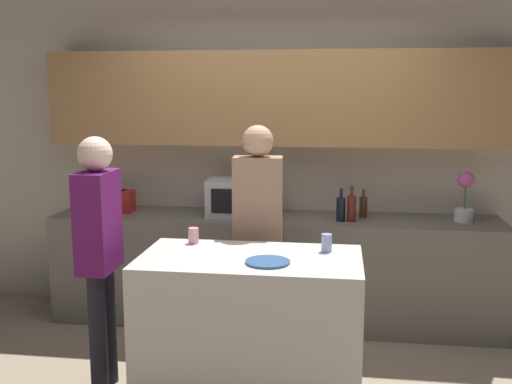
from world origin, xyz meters
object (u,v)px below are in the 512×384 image
toaster (118,201)px  cup_0 (194,236)px  potted_plant (465,197)px  bottle_2 (363,207)px  microwave (241,197)px  plate_on_island (268,262)px  person_left (99,243)px  cup_1 (327,243)px  bottle_0 (341,209)px  bottle_1 (352,208)px  person_center (258,221)px

toaster → cup_0: bearing=-48.5°
potted_plant → bottle_2: size_ratio=1.71×
microwave → plate_on_island: microwave is taller
plate_on_island → person_left: 1.07m
cup_0 → cup_1: bearing=-5.8°
toaster → bottle_2: bottle_2 is taller
bottle_0 → cup_1: bearing=-94.9°
cup_0 → potted_plant: bearing=28.3°
toaster → bottle_2: size_ratio=1.12×
toaster → cup_1: (1.77, -1.11, -0.01)m
bottle_1 → microwave: bearing=173.0°
plate_on_island → cup_1: size_ratio=2.35×
cup_1 → bottle_1: bearing=80.4°
person_left → cup_0: bearing=116.4°
toaster → potted_plant: (2.80, 0.00, 0.11)m
plate_on_island → toaster: bearing=135.5°
plate_on_island → person_center: 0.77m
bottle_2 → cup_1: (-0.26, -1.16, -0.01)m
person_left → plate_on_island: bearing=83.0°
bottle_1 → plate_on_island: size_ratio=1.08×
microwave → potted_plant: size_ratio=1.32×
microwave → bottle_1: (0.89, -0.11, -0.04)m
potted_plant → bottle_2: 0.78m
toaster → person_left: bearing=-74.0°
potted_plant → bottle_0: 0.96m
plate_on_island → cup_0: bearing=143.7°
plate_on_island → person_left: size_ratio=0.16×
microwave → plate_on_island: bearing=-74.6°
microwave → plate_on_island: 1.47m
microwave → person_left: person_left is taller
bottle_1 → bottle_2: bottle_1 is taller
bottle_0 → cup_0: (-0.95, -0.91, -0.03)m
bottle_2 → person_left: 2.14m
bottle_1 → bottle_2: bearing=59.8°
toaster → potted_plant: size_ratio=0.66×
cup_0 → person_left: 0.60m
bottle_0 → toaster: bearing=176.5°
bottle_0 → potted_plant: bearing=6.8°
person_left → potted_plant: bearing=117.5°
microwave → bottle_0: 0.81m
toaster → cup_1: 2.09m
bottle_1 → cup_0: bearing=-138.6°
bottle_0 → bottle_1: 0.08m
cup_1 → plate_on_island: bearing=-137.3°
microwave → bottle_0: microwave is taller
toaster → cup_1: bearing=-32.1°
cup_0 → person_left: (-0.53, -0.27, 0.00)m
toaster → plate_on_island: toaster is taller
bottle_1 → toaster: bearing=176.7°
cup_1 → microwave: bearing=123.0°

